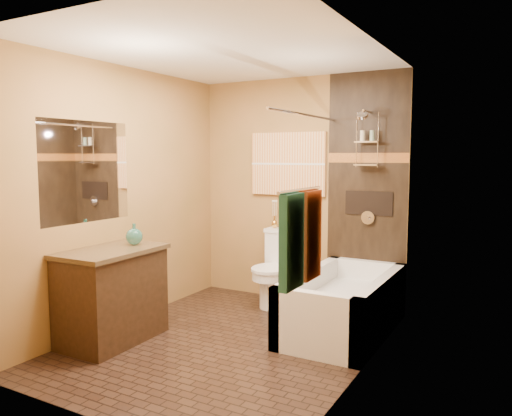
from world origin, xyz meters
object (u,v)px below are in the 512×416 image
Objects in this scene: sunset_painting at (288,164)px; bathtub at (344,309)px; vanity at (112,295)px; toilet at (277,268)px.

bathtub is (0.93, -0.73, -1.33)m from sunset_painting.
bathtub is at bearing 33.62° from vanity.
vanity is (-0.80, -1.66, -0.00)m from toilet.
sunset_painting reaches higher than toilet.
toilet is at bearing 153.95° from bathtub.
sunset_painting is 0.95× the size of vanity.
sunset_painting is at bearing 142.03° from bathtub.
toilet is 1.84m from vanity.
toilet is (-0.93, 0.45, 0.20)m from bathtub.
sunset_painting is 2.37m from vanity.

